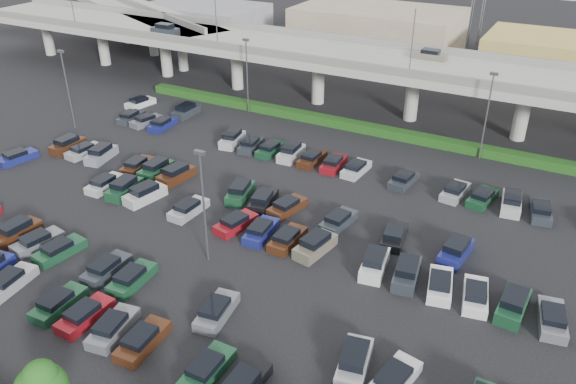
# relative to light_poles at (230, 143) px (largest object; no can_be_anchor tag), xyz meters

# --- Properties ---
(ground) EXTENTS (280.00, 280.00, 0.00)m
(ground) POSITION_rel_light_poles_xyz_m (4.13, -2.00, -6.24)
(ground) COLOR black
(overpass) EXTENTS (150.00, 13.00, 15.80)m
(overpass) POSITION_rel_light_poles_xyz_m (3.87, 29.99, 0.73)
(overpass) COLOR #999A91
(overpass) RESTS_ON ground
(on_ramp) EXTENTS (50.93, 30.13, 8.80)m
(on_ramp) POSITION_rel_light_poles_xyz_m (-47.98, 41.05, 0.62)
(on_ramp) COLOR #999A91
(on_ramp) RESTS_ON ground
(hedge) EXTENTS (66.00, 1.60, 1.10)m
(hedge) POSITION_rel_light_poles_xyz_m (4.13, 23.00, -5.69)
(hedge) COLOR #113A12
(hedge) RESTS_ON ground
(tree_row) EXTENTS (65.07, 3.66, 5.94)m
(tree_row) POSITION_rel_light_poles_xyz_m (4.83, -28.53, -2.72)
(tree_row) COLOR #332316
(tree_row) RESTS_ON ground
(parked_cars) EXTENTS (63.01, 41.64, 1.67)m
(parked_cars) POSITION_rel_light_poles_xyz_m (2.10, -5.61, -5.62)
(parked_cars) COLOR gray
(parked_cars) RESTS_ON ground
(light_poles) EXTENTS (66.90, 48.38, 10.30)m
(light_poles) POSITION_rel_light_poles_xyz_m (0.00, 0.00, 0.00)
(light_poles) COLOR #525257
(light_poles) RESTS_ON ground
(distant_buildings) EXTENTS (138.00, 24.00, 9.00)m
(distant_buildings) POSITION_rel_light_poles_xyz_m (16.50, 59.81, -2.49)
(distant_buildings) COLOR gray
(distant_buildings) RESTS_ON ground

